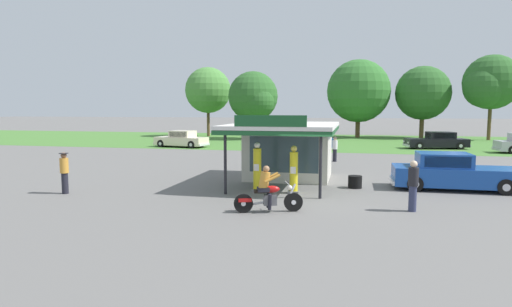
% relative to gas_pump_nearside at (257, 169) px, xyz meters
% --- Properties ---
extents(ground_plane, '(300.00, 300.00, 0.00)m').
position_rel_gas_pump_nearside_xyz_m(ground_plane, '(2.40, -1.15, -0.96)').
color(ground_plane, slate).
extents(grass_verge_strip, '(120.00, 24.00, 0.01)m').
position_rel_gas_pump_nearside_xyz_m(grass_verge_strip, '(2.40, 28.85, -0.96)').
color(grass_verge_strip, '#477A33').
rests_on(grass_verge_strip, ground).
extents(service_station_kiosk, '(4.72, 7.05, 3.22)m').
position_rel_gas_pump_nearside_xyz_m(service_station_kiosk, '(0.77, 3.46, 0.65)').
color(service_station_kiosk, beige).
rests_on(service_station_kiosk, ground).
extents(gas_pump_nearside, '(0.44, 0.44, 2.09)m').
position_rel_gas_pump_nearside_xyz_m(gas_pump_nearside, '(0.00, 0.00, 0.00)').
color(gas_pump_nearside, slate).
rests_on(gas_pump_nearside, ground).
extents(gas_pump_offside, '(0.44, 0.44, 1.97)m').
position_rel_gas_pump_nearside_xyz_m(gas_pump_offside, '(1.54, -0.00, -0.06)').
color(gas_pump_offside, slate).
rests_on(gas_pump_offside, ground).
extents(motorcycle_with_rider, '(2.23, 0.99, 1.58)m').
position_rel_gas_pump_nearside_xyz_m(motorcycle_with_rider, '(1.12, -3.41, -0.31)').
color(motorcycle_with_rider, black).
rests_on(motorcycle_with_rider, ground).
extents(featured_classic_sedan, '(5.29, 2.03, 1.58)m').
position_rel_gas_pump_nearside_xyz_m(featured_classic_sedan, '(8.07, 2.36, -0.25)').
color(featured_classic_sedan, '#19479E').
rests_on(featured_classic_sedan, ground).
extents(parked_car_back_row_centre_right, '(5.62, 3.16, 1.48)m').
position_rel_gas_pump_nearside_xyz_m(parked_car_back_row_centre_right, '(-0.30, 19.18, -0.28)').
color(parked_car_back_row_centre_right, '#19479E').
rests_on(parked_car_back_row_centre_right, ground).
extents(parked_car_back_row_far_right, '(5.51, 2.81, 1.47)m').
position_rel_gas_pump_nearside_xyz_m(parked_car_back_row_far_right, '(11.02, 22.40, -0.29)').
color(parked_car_back_row_far_right, black).
rests_on(parked_car_back_row_far_right, ground).
extents(parked_car_back_row_right, '(5.14, 2.68, 1.50)m').
position_rel_gas_pump_nearside_xyz_m(parked_car_back_row_right, '(-11.37, 18.90, -0.28)').
color(parked_car_back_row_right, beige).
rests_on(parked_car_back_row_right, ground).
extents(bystander_strolling_foreground, '(0.34, 0.34, 1.73)m').
position_rel_gas_pump_nearside_xyz_m(bystander_strolling_foreground, '(5.89, -2.20, -0.04)').
color(bystander_strolling_foreground, '#2D3351').
rests_on(bystander_strolling_foreground, ground).
extents(bystander_leaning_by_kiosk, '(0.36, 0.36, 1.63)m').
position_rel_gas_pump_nearside_xyz_m(bystander_leaning_by_kiosk, '(2.72, 11.09, -0.09)').
color(bystander_leaning_by_kiosk, black).
rests_on(bystander_leaning_by_kiosk, ground).
extents(bystander_standing_back_lot, '(0.39, 0.39, 1.77)m').
position_rel_gas_pump_nearside_xyz_m(bystander_standing_back_lot, '(0.03, 13.47, -0.00)').
color(bystander_standing_back_lot, brown).
rests_on(bystander_standing_back_lot, ground).
extents(bystander_chatting_near_pumps, '(0.37, 0.37, 1.70)m').
position_rel_gas_pump_nearside_xyz_m(bystander_chatting_near_pumps, '(-7.58, -2.19, -0.05)').
color(bystander_chatting_near_pumps, black).
rests_on(bystander_chatting_near_pumps, ground).
extents(tree_oak_left, '(6.15, 6.18, 9.39)m').
position_rel_gas_pump_nearside_xyz_m(tree_oak_left, '(18.32, 34.38, 5.25)').
color(tree_oak_left, brown).
rests_on(tree_oak_left, ground).
extents(tree_oak_far_right, '(5.66, 5.66, 7.73)m').
position_rel_gas_pump_nearside_xyz_m(tree_oak_far_right, '(-7.21, 30.17, 3.81)').
color(tree_oak_far_right, brown).
rests_on(tree_oak_far_right, ground).
extents(tree_oak_far_left, '(7.55, 7.55, 9.38)m').
position_rel_gas_pump_nearside_xyz_m(tree_oak_far_left, '(4.15, 35.97, 4.47)').
color(tree_oak_far_left, brown).
rests_on(tree_oak_far_left, ground).
extents(tree_oak_centre, '(5.73, 5.73, 8.66)m').
position_rel_gas_pump_nearside_xyz_m(tree_oak_centre, '(-14.05, 33.93, 4.83)').
color(tree_oak_centre, brown).
rests_on(tree_oak_centre, ground).
extents(tree_oak_distant_spare, '(6.31, 6.31, 8.47)m').
position_rel_gas_pump_nearside_xyz_m(tree_oak_distant_spare, '(11.75, 36.28, 4.35)').
color(tree_oak_distant_spare, brown).
rests_on(tree_oak_distant_spare, ground).
extents(spare_tire_stack, '(0.60, 0.60, 0.54)m').
position_rel_gas_pump_nearside_xyz_m(spare_tire_stack, '(4.01, 1.76, -0.69)').
color(spare_tire_stack, black).
rests_on(spare_tire_stack, ground).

